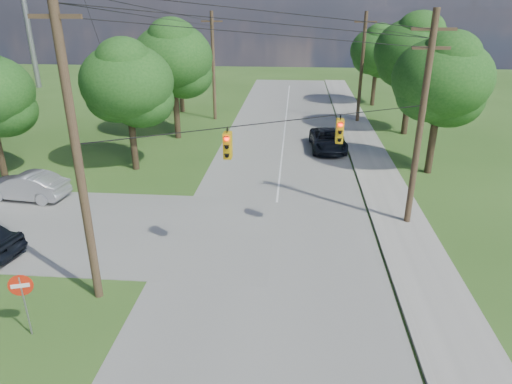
# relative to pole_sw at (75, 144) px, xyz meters

# --- Properties ---
(ground) EXTENTS (140.00, 140.00, 0.00)m
(ground) POSITION_rel_pole_sw_xyz_m (4.60, -0.40, -6.23)
(ground) COLOR #2D501A
(ground) RESTS_ON ground
(main_road) EXTENTS (10.00, 100.00, 0.03)m
(main_road) POSITION_rel_pole_sw_xyz_m (6.60, 4.60, -6.21)
(main_road) COLOR gray
(main_road) RESTS_ON ground
(sidewalk_east) EXTENTS (2.60, 100.00, 0.12)m
(sidewalk_east) POSITION_rel_pole_sw_xyz_m (13.30, 4.60, -6.17)
(sidewalk_east) COLOR #ADA9A2
(sidewalk_east) RESTS_ON ground
(pole_sw) EXTENTS (2.00, 0.32, 12.00)m
(pole_sw) POSITION_rel_pole_sw_xyz_m (0.00, 0.00, 0.00)
(pole_sw) COLOR brown
(pole_sw) RESTS_ON ground
(pole_ne) EXTENTS (2.00, 0.32, 10.50)m
(pole_ne) POSITION_rel_pole_sw_xyz_m (13.50, 7.60, -0.76)
(pole_ne) COLOR brown
(pole_ne) RESTS_ON ground
(pole_north_e) EXTENTS (2.00, 0.32, 10.00)m
(pole_north_e) POSITION_rel_pole_sw_xyz_m (13.50, 29.60, -1.10)
(pole_north_e) COLOR brown
(pole_north_e) RESTS_ON ground
(pole_north_w) EXTENTS (2.00, 0.32, 10.00)m
(pole_north_w) POSITION_rel_pole_sw_xyz_m (-0.40, 29.60, -1.10)
(pole_north_w) COLOR brown
(pole_north_w) RESTS_ON ground
(power_lines) EXTENTS (13.93, 29.62, 4.93)m
(power_lines) POSITION_rel_pole_sw_xyz_m (6.10, 11.14, 2.93)
(power_lines) COLOR black
(power_lines) RESTS_ON ground
(traffic_signals) EXTENTS (4.91, 3.27, 1.05)m
(traffic_signals) POSITION_rel_pole_sw_xyz_m (7.15, 4.03, -0.73)
(traffic_signals) COLOR gold
(traffic_signals) RESTS_ON ground
(tree_w_near) EXTENTS (6.00, 6.00, 8.40)m
(tree_w_near) POSITION_rel_pole_sw_xyz_m (-3.40, 14.60, -0.30)
(tree_w_near) COLOR #413320
(tree_w_near) RESTS_ON ground
(tree_w_mid) EXTENTS (6.40, 6.40, 9.22)m
(tree_w_mid) POSITION_rel_pole_sw_xyz_m (-2.40, 22.60, 0.35)
(tree_w_mid) COLOR #413320
(tree_w_mid) RESTS_ON ground
(tree_w_far) EXTENTS (6.00, 6.00, 8.73)m
(tree_w_far) POSITION_rel_pole_sw_xyz_m (-4.40, 32.60, 0.02)
(tree_w_far) COLOR #413320
(tree_w_far) RESTS_ON ground
(tree_e_near) EXTENTS (6.20, 6.20, 8.81)m
(tree_e_near) POSITION_rel_pole_sw_xyz_m (16.60, 15.60, 0.02)
(tree_e_near) COLOR #413320
(tree_e_near) RESTS_ON ground
(tree_e_mid) EXTENTS (6.60, 6.60, 9.64)m
(tree_e_mid) POSITION_rel_pole_sw_xyz_m (17.10, 25.60, 0.68)
(tree_e_mid) COLOR #413320
(tree_e_mid) RESTS_ON ground
(tree_e_far) EXTENTS (5.80, 5.80, 8.32)m
(tree_e_far) POSITION_rel_pole_sw_xyz_m (16.10, 37.60, -0.31)
(tree_e_far) COLOR #413320
(tree_e_far) RESTS_ON ground
(car_cross_silver) EXTENTS (5.00, 2.20, 1.60)m
(car_cross_silver) POSITION_rel_pole_sw_xyz_m (-7.99, 8.90, -5.40)
(car_cross_silver) COLOR #A1A2A8
(car_cross_silver) RESTS_ON cross_road
(car_main_north) EXTENTS (2.85, 5.69, 1.55)m
(car_main_north) POSITION_rel_pole_sw_xyz_m (10.10, 20.18, -5.42)
(car_main_north) COLOR black
(car_main_north) RESTS_ON main_road
(do_not_enter_sign) EXTENTS (0.77, 0.28, 2.41)m
(do_not_enter_sign) POSITION_rel_pole_sw_xyz_m (-1.43, -2.39, -4.47)
(do_not_enter_sign) COLOR gray
(do_not_enter_sign) RESTS_ON ground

